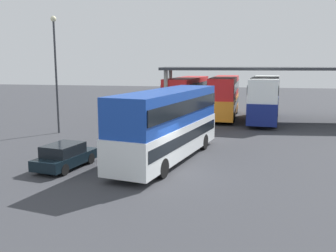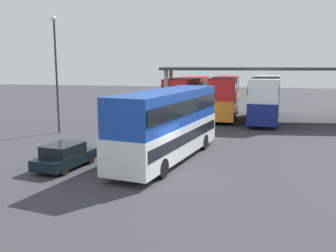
# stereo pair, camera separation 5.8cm
# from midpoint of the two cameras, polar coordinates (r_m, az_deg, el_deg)

# --- Properties ---
(ground_plane) EXTENTS (140.00, 140.00, 0.00)m
(ground_plane) POSITION_cam_midpoint_polar(r_m,az_deg,el_deg) (18.94, 0.73, -7.55)
(ground_plane) COLOR #37393D
(double_decker_main) EXTENTS (4.61, 11.10, 4.05)m
(double_decker_main) POSITION_cam_midpoint_polar(r_m,az_deg,el_deg) (21.46, 0.09, 0.60)
(double_decker_main) COLOR silver
(double_decker_main) RESTS_ON ground_plane
(parked_hatchback) EXTENTS (2.29, 4.08, 1.35)m
(parked_hatchback) POSITION_cam_midpoint_polar(r_m,az_deg,el_deg) (20.78, -15.38, -4.42)
(parked_hatchback) COLOR black
(parked_hatchback) RESTS_ON ground_plane
(double_decker_near_canopy) EXTENTS (3.52, 10.36, 4.09)m
(double_decker_near_canopy) POSITION_cam_midpoint_polar(r_m,az_deg,el_deg) (38.72, 3.04, 4.66)
(double_decker_near_canopy) COLOR orange
(double_decker_near_canopy) RESTS_ON ground_plane
(double_decker_mid_row) EXTENTS (2.71, 10.83, 4.18)m
(double_decker_mid_row) POSITION_cam_midpoint_polar(r_m,az_deg,el_deg) (38.71, 8.73, 4.63)
(double_decker_mid_row) COLOR orange
(double_decker_mid_row) RESTS_ON ground_plane
(double_decker_far_right) EXTENTS (3.53, 11.09, 4.23)m
(double_decker_far_right) POSITION_cam_midpoint_polar(r_m,az_deg,el_deg) (37.09, 14.68, 4.26)
(double_decker_far_right) COLOR navy
(double_decker_far_right) RESTS_ON ground_plane
(depot_canopy) EXTENTS (22.93, 8.88, 5.18)m
(depot_canopy) POSITION_cam_midpoint_polar(r_m,az_deg,el_deg) (37.12, 16.81, 8.13)
(depot_canopy) COLOR #33353A
(depot_canopy) RESTS_ON ground_plane
(lamppost_tall) EXTENTS (0.44, 0.44, 9.15)m
(lamppost_tall) POSITION_cam_midpoint_polar(r_m,az_deg,el_deg) (30.97, -16.69, 9.32)
(lamppost_tall) COLOR #33353A
(lamppost_tall) RESTS_ON ground_plane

